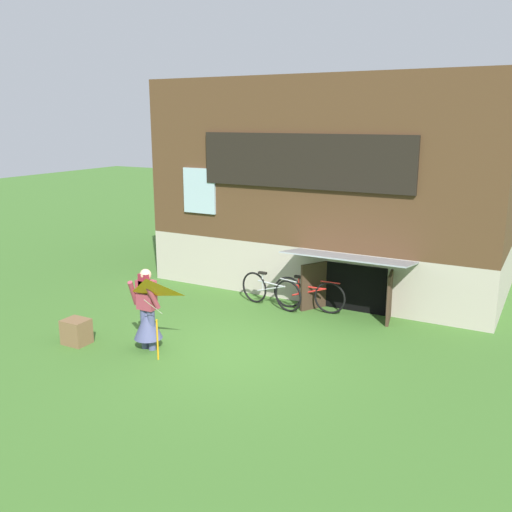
# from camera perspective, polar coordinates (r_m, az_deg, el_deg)

# --- Properties ---
(ground_plane) EXTENTS (60.00, 60.00, 0.00)m
(ground_plane) POSITION_cam_1_polar(r_m,az_deg,el_deg) (10.66, -2.12, -9.14)
(ground_plane) COLOR #3D6B28
(log_house) EXTENTS (8.36, 6.24, 5.07)m
(log_house) POSITION_cam_1_polar(r_m,az_deg,el_deg) (14.95, 8.78, 7.44)
(log_house) COLOR #ADA393
(log_house) RESTS_ON ground_plane
(person) EXTENTS (0.60, 0.52, 1.53)m
(person) POSITION_cam_1_polar(r_m,az_deg,el_deg) (10.51, -10.95, -5.99)
(person) COLOR #474C75
(person) RESTS_ON ground_plane
(kite) EXTENTS (0.84, 0.83, 1.44)m
(kite) POSITION_cam_1_polar(r_m,az_deg,el_deg) (9.73, -10.97, -4.21)
(kite) COLOR orange
(kite) RESTS_ON ground_plane
(bicycle_red) EXTENTS (1.68, 0.12, 0.77)m
(bicycle_red) POSITION_cam_1_polar(r_m,az_deg,el_deg) (12.49, 5.36, -3.87)
(bicycle_red) COLOR black
(bicycle_red) RESTS_ON ground_plane
(bicycle_silver) EXTENTS (1.67, 0.40, 0.77)m
(bicycle_silver) POSITION_cam_1_polar(r_m,az_deg,el_deg) (12.67, 1.50, -3.54)
(bicycle_silver) COLOR black
(bicycle_silver) RESTS_ON ground_plane
(wooden_crate) EXTENTS (0.47, 0.40, 0.48)m
(wooden_crate) POSITION_cam_1_polar(r_m,az_deg,el_deg) (11.22, -17.73, -7.30)
(wooden_crate) COLOR brown
(wooden_crate) RESTS_ON ground_plane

